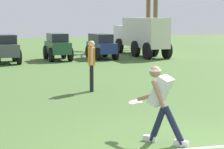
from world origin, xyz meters
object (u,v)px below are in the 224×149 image
at_px(parked_car_slot_b, 6,48).
at_px(parked_car_slot_c, 58,46).
at_px(teammate_near_sideline, 91,61).
at_px(frisbee_in_flight, 136,102).
at_px(parked_car_slot_d, 101,45).
at_px(frisbee_thrower, 161,100).
at_px(box_truck, 141,34).

distance_m(parked_car_slot_b, parked_car_slot_c, 2.77).
height_order(teammate_near_sideline, parked_car_slot_c, teammate_near_sideline).
height_order(frisbee_in_flight, parked_car_slot_d, parked_car_slot_d).
height_order(frisbee_thrower, frisbee_in_flight, frisbee_thrower).
height_order(frisbee_in_flight, teammate_near_sideline, teammate_near_sideline).
bearing_deg(parked_car_slot_c, box_truck, 8.28).
relative_size(frisbee_thrower, teammate_near_sideline, 0.90).
xyz_separation_m(frisbee_thrower, parked_car_slot_d, (4.63, 15.29, -0.07)).
bearing_deg(parked_car_slot_c, parked_car_slot_d, -2.61).
bearing_deg(box_truck, frisbee_thrower, -114.72).
bearing_deg(parked_car_slot_d, box_truck, 17.19).
bearing_deg(frisbee_thrower, teammate_near_sideline, 83.26).
height_order(frisbee_thrower, parked_car_slot_c, frisbee_thrower).
bearing_deg(parked_car_slot_b, parked_car_slot_d, 4.30).
xyz_separation_m(parked_car_slot_c, parked_car_slot_d, (2.41, -0.11, -0.02)).
distance_m(frisbee_in_flight, parked_car_slot_b, 14.29).
bearing_deg(parked_car_slot_d, teammate_near_sideline, -112.36).
relative_size(frisbee_in_flight, parked_car_slot_c, 0.15).
bearing_deg(box_truck, parked_car_slot_d, -162.81).
xyz_separation_m(parked_car_slot_b, parked_car_slot_c, (2.72, 0.50, 0.00)).
height_order(teammate_near_sideline, box_truck, box_truck).
xyz_separation_m(teammate_near_sideline, parked_car_slot_d, (3.96, 9.62, -0.22)).
distance_m(teammate_near_sideline, box_truck, 12.49).
bearing_deg(teammate_near_sideline, parked_car_slot_b, 97.23).
xyz_separation_m(frisbee_thrower, teammate_near_sideline, (0.67, 5.66, 0.15)).
bearing_deg(teammate_near_sideline, parked_car_slot_d, 67.64).
relative_size(frisbee_thrower, box_truck, 0.24).
bearing_deg(parked_car_slot_d, parked_car_slot_c, 177.39).
bearing_deg(frisbee_in_flight, parked_car_slot_c, 80.65).
xyz_separation_m(frisbee_in_flight, parked_car_slot_b, (-0.29, 14.28, 0.09)).
xyz_separation_m(teammate_near_sideline, box_truck, (6.77, 10.49, 0.29)).
distance_m(parked_car_slot_b, box_truck, 8.05).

